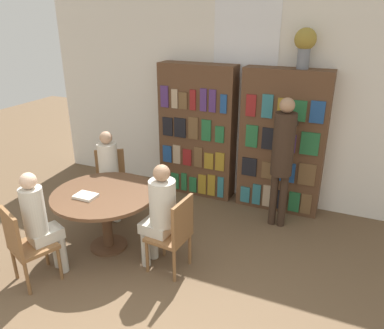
{
  "coord_description": "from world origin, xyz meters",
  "views": [
    {
      "loc": [
        1.45,
        -1.69,
        2.64
      ],
      "look_at": [
        -0.12,
        1.88,
        1.05
      ],
      "focal_mm": 35.0,
      "sensor_mm": 36.0,
      "label": 1
    }
  ],
  "objects_px": {
    "reading_table": "(105,202)",
    "chair_far_side": "(174,232)",
    "chair_near_camera": "(25,243)",
    "seated_reader_left": "(109,171)",
    "bookshelf_left": "(197,132)",
    "chair_left_side": "(111,179)",
    "bookshelf_right": "(282,142)",
    "flower_vase": "(305,44)",
    "librarian_standing": "(283,152)",
    "seated_reader_back": "(40,221)",
    "seated_reader_right": "(160,210)"
  },
  "relations": [
    {
      "from": "chair_near_camera",
      "to": "seated_reader_left",
      "type": "xyz_separation_m",
      "value": [
        -0.04,
        1.51,
        0.2
      ]
    },
    {
      "from": "reading_table",
      "to": "seated_reader_right",
      "type": "distance_m",
      "value": 0.76
    },
    {
      "from": "seated_reader_left",
      "to": "seated_reader_right",
      "type": "height_order",
      "value": "seated_reader_right"
    },
    {
      "from": "bookshelf_left",
      "to": "seated_reader_right",
      "type": "xyz_separation_m",
      "value": [
        0.37,
        -1.89,
        -0.29
      ]
    },
    {
      "from": "bookshelf_right",
      "to": "seated_reader_left",
      "type": "xyz_separation_m",
      "value": [
        -2.04,
        -1.19,
        -0.3
      ]
    },
    {
      "from": "seated_reader_right",
      "to": "chair_far_side",
      "type": "bearing_deg",
      "value": -90.0
    },
    {
      "from": "bookshelf_left",
      "to": "seated_reader_back",
      "type": "xyz_separation_m",
      "value": [
        -0.67,
        -2.52,
        -0.32
      ]
    },
    {
      "from": "bookshelf_left",
      "to": "bookshelf_right",
      "type": "distance_m",
      "value": 1.26
    },
    {
      "from": "flower_vase",
      "to": "reading_table",
      "type": "height_order",
      "value": "flower_vase"
    },
    {
      "from": "bookshelf_right",
      "to": "reading_table",
      "type": "xyz_separation_m",
      "value": [
        -1.65,
        -1.83,
        -0.38
      ]
    },
    {
      "from": "flower_vase",
      "to": "seated_reader_back",
      "type": "relative_size",
      "value": 0.41
    },
    {
      "from": "flower_vase",
      "to": "chair_left_side",
      "type": "distance_m",
      "value": 3.1
    },
    {
      "from": "flower_vase",
      "to": "chair_near_camera",
      "type": "xyz_separation_m",
      "value": [
        -2.17,
        -2.7,
        -1.8
      ]
    },
    {
      "from": "librarian_standing",
      "to": "bookshelf_right",
      "type": "bearing_deg",
      "value": 101.76
    },
    {
      "from": "chair_left_side",
      "to": "seated_reader_left",
      "type": "distance_m",
      "value": 0.27
    },
    {
      "from": "seated_reader_right",
      "to": "seated_reader_back",
      "type": "relative_size",
      "value": 1.01
    },
    {
      "from": "bookshelf_left",
      "to": "seated_reader_right",
      "type": "distance_m",
      "value": 1.95
    },
    {
      "from": "seated_reader_left",
      "to": "seated_reader_back",
      "type": "relative_size",
      "value": 1.0
    },
    {
      "from": "seated_reader_left",
      "to": "seated_reader_back",
      "type": "xyz_separation_m",
      "value": [
        0.11,
        -1.33,
        -0.01
      ]
    },
    {
      "from": "chair_near_camera",
      "to": "seated_reader_right",
      "type": "relative_size",
      "value": 0.72
    },
    {
      "from": "chair_near_camera",
      "to": "seated_reader_left",
      "type": "distance_m",
      "value": 1.52
    },
    {
      "from": "bookshelf_right",
      "to": "seated_reader_right",
      "type": "distance_m",
      "value": 2.11
    },
    {
      "from": "bookshelf_left",
      "to": "reading_table",
      "type": "distance_m",
      "value": 1.91
    },
    {
      "from": "bookshelf_right",
      "to": "reading_table",
      "type": "height_order",
      "value": "bookshelf_right"
    },
    {
      "from": "seated_reader_left",
      "to": "chair_left_side",
      "type": "bearing_deg",
      "value": -90.0
    },
    {
      "from": "seated_reader_back",
      "to": "seated_reader_right",
      "type": "bearing_deg",
      "value": 53.72
    },
    {
      "from": "chair_near_camera",
      "to": "librarian_standing",
      "type": "bearing_deg",
      "value": 68.68
    },
    {
      "from": "reading_table",
      "to": "librarian_standing",
      "type": "relative_size",
      "value": 0.7
    },
    {
      "from": "bookshelf_left",
      "to": "librarian_standing",
      "type": "relative_size",
      "value": 1.16
    },
    {
      "from": "bookshelf_left",
      "to": "chair_left_side",
      "type": "distance_m",
      "value": 1.45
    },
    {
      "from": "chair_near_camera",
      "to": "seated_reader_right",
      "type": "height_order",
      "value": "seated_reader_right"
    },
    {
      "from": "bookshelf_left",
      "to": "chair_left_side",
      "type": "xyz_separation_m",
      "value": [
        -0.88,
        -1.04,
        -0.5
      ]
    },
    {
      "from": "flower_vase",
      "to": "librarian_standing",
      "type": "bearing_deg",
      "value": -96.43
    },
    {
      "from": "chair_left_side",
      "to": "seated_reader_back",
      "type": "xyz_separation_m",
      "value": [
        0.2,
        -1.49,
        0.18
      ]
    },
    {
      "from": "bookshelf_left",
      "to": "chair_left_side",
      "type": "relative_size",
      "value": 2.26
    },
    {
      "from": "chair_far_side",
      "to": "seated_reader_left",
      "type": "distance_m",
      "value": 1.52
    },
    {
      "from": "bookshelf_left",
      "to": "seated_reader_left",
      "type": "bearing_deg",
      "value": -123.22
    },
    {
      "from": "flower_vase",
      "to": "chair_near_camera",
      "type": "distance_m",
      "value": 3.9
    },
    {
      "from": "reading_table",
      "to": "chair_far_side",
      "type": "distance_m",
      "value": 0.94
    },
    {
      "from": "flower_vase",
      "to": "bookshelf_right",
      "type": "bearing_deg",
      "value": -178.26
    },
    {
      "from": "seated_reader_back",
      "to": "librarian_standing",
      "type": "height_order",
      "value": "librarian_standing"
    },
    {
      "from": "flower_vase",
      "to": "librarian_standing",
      "type": "xyz_separation_m",
      "value": [
        -0.06,
        -0.51,
        -1.25
      ]
    },
    {
      "from": "flower_vase",
      "to": "bookshelf_left",
      "type": "bearing_deg",
      "value": -179.81
    },
    {
      "from": "chair_near_camera",
      "to": "reading_table",
      "type": "bearing_deg",
      "value": 90.0
    },
    {
      "from": "bookshelf_left",
      "to": "librarian_standing",
      "type": "bearing_deg",
      "value": -20.15
    },
    {
      "from": "bookshelf_right",
      "to": "seated_reader_back",
      "type": "bearing_deg",
      "value": -127.44
    },
    {
      "from": "reading_table",
      "to": "chair_near_camera",
      "type": "bearing_deg",
      "value": -112.51
    },
    {
      "from": "chair_left_side",
      "to": "librarian_standing",
      "type": "xyz_separation_m",
      "value": [
        2.24,
        0.54,
        0.55
      ]
    },
    {
      "from": "bookshelf_left",
      "to": "seated_reader_left",
      "type": "height_order",
      "value": "bookshelf_left"
    },
    {
      "from": "bookshelf_left",
      "to": "seated_reader_back",
      "type": "relative_size",
      "value": 1.63
    }
  ]
}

